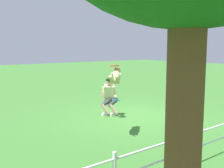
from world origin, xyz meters
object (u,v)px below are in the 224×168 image
Objects in this scene: frisbee_held at (116,100)px; frisbee_flying at (114,66)px; person at (109,96)px; dog at (115,77)px.

frisbee_flying is at bearing 49.20° from frisbee_held.
frisbee_flying is at bearing 7.30° from person.
frisbee_held is (0.02, 0.39, -0.09)m from person.
person is 4.72× the size of frisbee_held.
frisbee_held is (-1.06, -1.23, -1.24)m from frisbee_flying.
frisbee_flying is at bearing 16.65° from dog.
dog is 2.11m from frisbee_held.
frisbee_flying reaches higher than dog.
dog is at bearing 7.61° from person.
frisbee_flying is (-0.13, -0.21, 0.26)m from dog.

